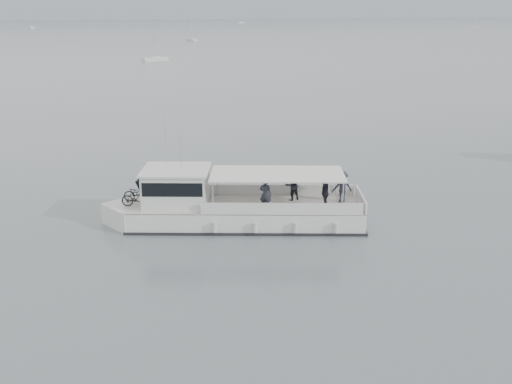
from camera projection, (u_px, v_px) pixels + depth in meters
name	position (u px, v px, depth m)	size (l,w,h in m)	color
ground	(206.00, 244.00, 25.55)	(1400.00, 1400.00, 0.00)	#545E63
headland	(71.00, 4.00, 529.05)	(1400.00, 90.00, 28.00)	#939EA8
tour_boat	(223.00, 207.00, 27.63)	(12.62, 6.51, 5.35)	silver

